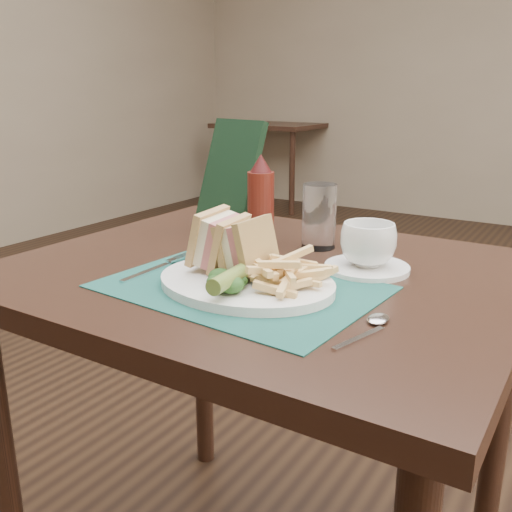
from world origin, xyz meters
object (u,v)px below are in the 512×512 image
Objects in this scene: table_bg_left at (271,164)px; plate at (246,283)px; sandwich_half_b at (236,244)px; saucer at (367,268)px; ketchup_bottle at (261,200)px; table_main at (262,444)px; sandwich_half_a at (208,238)px; placemat at (241,287)px; drinking_glass at (319,216)px; check_presenter at (230,176)px; coffee_cup at (368,244)px.

table_bg_left is 3.00× the size of plate.
saucer is at bearing 48.93° from sandwich_half_b.
plate is at bearing -63.31° from ketchup_bottle.
table_main is at bearing 110.79° from plate.
saucer is (2.36, -3.67, 0.38)m from table_bg_left.
sandwich_half_b is at bearing -2.51° from sandwich_half_a.
ketchup_bottle reaches higher than placemat.
plate is 0.23m from saucer.
table_main is 9.64× the size of sandwich_half_b.
placemat is at bearing -65.33° from ketchup_bottle.
ketchup_bottle is (-0.25, 0.05, 0.09)m from saucer.
drinking_glass is 0.25m from check_presenter.
table_main is at bearing -99.84° from drinking_glass.
table_main is at bearing 96.01° from sandwich_half_b.
drinking_glass is (0.02, 0.26, 0.00)m from sandwich_half_b.
plate is at bearing 12.16° from placemat.
table_bg_left is 3.57× the size of check_presenter.
sandwich_half_a is 0.28m from drinking_glass.
placemat reaches higher than table_bg_left.
sandwich_half_b reaches higher than coffee_cup.
plate is at bearing -59.99° from table_bg_left.
sandwich_half_b is 0.62× the size of saucer.
sandwich_half_b is 0.24m from coffee_cup.
table_bg_left is at bearing 113.12° from sandwich_half_a.
saucer is at bearing 54.01° from placemat.
coffee_cup reaches higher than table_main.
placemat is at bearing -165.43° from plate.
plate is 3.07× the size of coffee_cup.
ketchup_bottle is (-0.11, -0.04, 0.03)m from drinking_glass.
coffee_cup is (0.17, 0.08, 0.42)m from table_main.
table_bg_left is 9.04× the size of sandwich_half_a.
sandwich_half_a is 0.28m from coffee_cup.
saucer is (0.13, 0.19, -0.00)m from plate.
table_bg_left is at bearing 120.34° from table_main.
sandwich_half_a is 0.39× the size of check_presenter.
check_presenter is (-0.25, 0.32, 0.11)m from plate.
saucer is at bearing 32.15° from sandwich_half_a.
drinking_glass reaches higher than sandwich_half_a.
plate reaches higher than saucer.
saucer is (0.16, 0.17, -0.06)m from sandwich_half_b.
sandwich_half_b is 0.72× the size of drinking_glass.
plate is 0.29m from ketchup_bottle.
ketchup_bottle is (-0.03, 0.23, 0.03)m from sandwich_half_a.
sandwich_half_a reaches higher than sandwich_half_b.
saucer is at bearing -57.23° from table_bg_left.
sandwich_half_a is at bearing -141.85° from coffee_cup.
table_main is at bearing -155.70° from saucer.
ketchup_bottle is (-0.12, 0.24, 0.08)m from plate.
drinking_glass reaches higher than sandwich_half_b.
table_main is 0.46m from sandwich_half_a.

